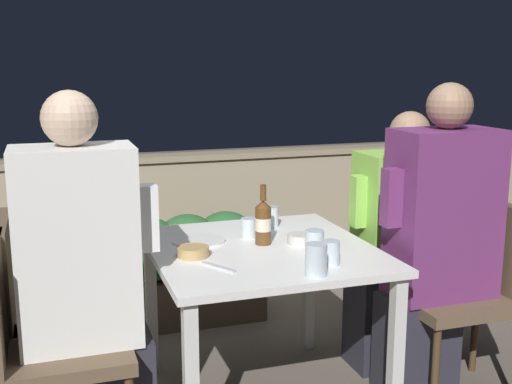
{
  "coord_description": "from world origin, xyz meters",
  "views": [
    {
      "loc": [
        -0.83,
        -2.44,
        1.46
      ],
      "look_at": [
        0.0,
        0.07,
        0.92
      ],
      "focal_mm": 45.0,
      "sensor_mm": 36.0,
      "label": 1
    }
  ],
  "objects_px": {
    "person_white_polo": "(88,283)",
    "chair_right_far": "(434,255)",
    "chair_left_far": "(37,298)",
    "person_purple_stripe": "(435,246)",
    "chair_right_near": "(472,277)",
    "chair_left_near": "(32,332)",
    "person_green_blouse": "(398,241)",
    "beer_bottle": "(263,222)"
  },
  "relations": [
    {
      "from": "person_green_blouse",
      "to": "chair_left_near",
      "type": "bearing_deg",
      "value": -168.21
    },
    {
      "from": "chair_right_near",
      "to": "person_green_blouse",
      "type": "bearing_deg",
      "value": 116.85
    },
    {
      "from": "chair_left_far",
      "to": "chair_right_far",
      "type": "height_order",
      "value": "same"
    },
    {
      "from": "chair_left_far",
      "to": "person_green_blouse",
      "type": "distance_m",
      "value": 1.65
    },
    {
      "from": "chair_left_near",
      "to": "person_white_polo",
      "type": "xyz_separation_m",
      "value": [
        0.2,
        0.0,
        0.16
      ]
    },
    {
      "from": "chair_left_near",
      "to": "person_white_polo",
      "type": "bearing_deg",
      "value": 0.0
    },
    {
      "from": "chair_left_near",
      "to": "person_purple_stripe",
      "type": "relative_size",
      "value": 0.63
    },
    {
      "from": "chair_left_near",
      "to": "chair_right_near",
      "type": "bearing_deg",
      "value": 0.25
    },
    {
      "from": "person_purple_stripe",
      "to": "chair_left_near",
      "type": "bearing_deg",
      "value": -179.72
    },
    {
      "from": "person_white_polo",
      "to": "person_purple_stripe",
      "type": "distance_m",
      "value": 1.44
    },
    {
      "from": "person_white_polo",
      "to": "chair_right_far",
      "type": "height_order",
      "value": "person_white_polo"
    },
    {
      "from": "chair_right_far",
      "to": "person_green_blouse",
      "type": "xyz_separation_m",
      "value": [
        -0.2,
        -0.0,
        0.09
      ]
    },
    {
      "from": "person_green_blouse",
      "to": "beer_bottle",
      "type": "relative_size",
      "value": 4.85
    },
    {
      "from": "chair_left_far",
      "to": "person_green_blouse",
      "type": "bearing_deg",
      "value": 0.28
    },
    {
      "from": "chair_right_far",
      "to": "chair_right_near",
      "type": "bearing_deg",
      "value": -95.15
    },
    {
      "from": "person_white_polo",
      "to": "person_green_blouse",
      "type": "distance_m",
      "value": 1.5
    },
    {
      "from": "chair_left_far",
      "to": "chair_right_far",
      "type": "distance_m",
      "value": 1.85
    },
    {
      "from": "chair_left_near",
      "to": "chair_left_far",
      "type": "distance_m",
      "value": 0.34
    },
    {
      "from": "chair_left_near",
      "to": "chair_left_far",
      "type": "relative_size",
      "value": 1.0
    },
    {
      "from": "chair_right_near",
      "to": "chair_right_far",
      "type": "relative_size",
      "value": 1.0
    },
    {
      "from": "beer_bottle",
      "to": "chair_right_far",
      "type": "bearing_deg",
      "value": 6.98
    },
    {
      "from": "person_purple_stripe",
      "to": "beer_bottle",
      "type": "distance_m",
      "value": 0.74
    },
    {
      "from": "person_white_polo",
      "to": "chair_right_far",
      "type": "distance_m",
      "value": 1.71
    },
    {
      "from": "chair_left_near",
      "to": "person_purple_stripe",
      "type": "distance_m",
      "value": 1.64
    },
    {
      "from": "person_white_polo",
      "to": "chair_right_near",
      "type": "bearing_deg",
      "value": 0.28
    },
    {
      "from": "chair_left_near",
      "to": "person_purple_stripe",
      "type": "bearing_deg",
      "value": 0.28
    },
    {
      "from": "chair_left_far",
      "to": "chair_right_far",
      "type": "bearing_deg",
      "value": 0.25
    },
    {
      "from": "person_green_blouse",
      "to": "person_purple_stripe",
      "type": "bearing_deg",
      "value": -94.4
    },
    {
      "from": "chair_right_near",
      "to": "beer_bottle",
      "type": "height_order",
      "value": "beer_bottle"
    },
    {
      "from": "chair_left_near",
      "to": "person_purple_stripe",
      "type": "height_order",
      "value": "person_purple_stripe"
    },
    {
      "from": "person_white_polo",
      "to": "beer_bottle",
      "type": "height_order",
      "value": "person_white_polo"
    },
    {
      "from": "chair_left_far",
      "to": "chair_right_far",
      "type": "xyz_separation_m",
      "value": [
        1.85,
        0.01,
        0.0
      ]
    },
    {
      "from": "person_white_polo",
      "to": "chair_left_near",
      "type": "bearing_deg",
      "value": 180.0
    },
    {
      "from": "person_green_blouse",
      "to": "chair_right_far",
      "type": "bearing_deg",
      "value": 0.0
    },
    {
      "from": "chair_right_near",
      "to": "person_purple_stripe",
      "type": "height_order",
      "value": "person_purple_stripe"
    },
    {
      "from": "person_purple_stripe",
      "to": "chair_right_far",
      "type": "distance_m",
      "value": 0.44
    },
    {
      "from": "chair_left_far",
      "to": "person_purple_stripe",
      "type": "relative_size",
      "value": 0.63
    },
    {
      "from": "chair_right_near",
      "to": "beer_bottle",
      "type": "xyz_separation_m",
      "value": [
        -0.89,
        0.23,
        0.27
      ]
    },
    {
      "from": "person_purple_stripe",
      "to": "beer_bottle",
      "type": "relative_size",
      "value": 5.4
    },
    {
      "from": "chair_right_near",
      "to": "chair_left_far",
      "type": "bearing_deg",
      "value": 169.69
    },
    {
      "from": "chair_left_near",
      "to": "beer_bottle",
      "type": "relative_size",
      "value": 3.38
    },
    {
      "from": "chair_left_near",
      "to": "person_green_blouse",
      "type": "relative_size",
      "value": 0.7
    }
  ]
}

